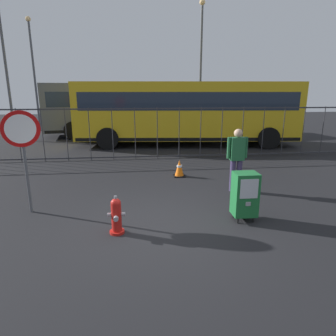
{
  "coord_description": "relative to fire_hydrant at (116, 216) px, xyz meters",
  "views": [
    {
      "loc": [
        -0.42,
        -5.26,
        2.62
      ],
      "look_at": [
        0.3,
        1.2,
        0.9
      ],
      "focal_mm": 31.44,
      "sensor_mm": 36.0,
      "label": 1
    }
  ],
  "objects": [
    {
      "name": "ground_plane",
      "position": [
        0.82,
        0.11,
        -0.35
      ],
      "size": [
        60.0,
        60.0,
        0.0
      ],
      "primitive_type": "plane",
      "color": "black"
    },
    {
      "name": "fire_hydrant",
      "position": [
        0.0,
        0.0,
        0.0
      ],
      "size": [
        0.33,
        0.32,
        0.75
      ],
      "color": "red",
      "rests_on": "ground_plane"
    },
    {
      "name": "newspaper_box_primary",
      "position": [
        2.59,
        0.3,
        0.22
      ],
      "size": [
        0.48,
        0.42,
        1.02
      ],
      "color": "black",
      "rests_on": "ground_plane"
    },
    {
      "name": "stop_sign",
      "position": [
        -1.95,
        1.22,
        1.25
      ],
      "size": [
        0.71,
        0.31,
        2.23
      ],
      "color": "#4C4F54",
      "rests_on": "ground_plane"
    },
    {
      "name": "pedestrian",
      "position": [
        3.02,
        2.11,
        0.6
      ],
      "size": [
        0.55,
        0.22,
        1.67
      ],
      "color": "#382D51",
      "rests_on": "ground_plane"
    },
    {
      "name": "traffic_cone",
      "position": [
        1.74,
        3.64,
        -0.09
      ],
      "size": [
        0.36,
        0.36,
        0.53
      ],
      "color": "black",
      "rests_on": "ground_plane"
    },
    {
      "name": "fence_barrier",
      "position": [
        0.82,
        6.2,
        0.67
      ],
      "size": [
        18.03,
        0.04,
        2.0
      ],
      "color": "#2D2D33",
      "rests_on": "ground_plane"
    },
    {
      "name": "bus_near",
      "position": [
        2.92,
        9.2,
        1.36
      ],
      "size": [
        10.69,
        3.57,
        3.0
      ],
      "rotation": [
        0.0,
        0.0,
        -0.1
      ],
      "color": "gold",
      "rests_on": "ground_plane"
    },
    {
      "name": "bus_far",
      "position": [
        0.48,
        13.14,
        1.36
      ],
      "size": [
        10.75,
        4.01,
        3.0
      ],
      "rotation": [
        0.0,
        0.0,
        0.15
      ],
      "color": "#4C5156",
      "rests_on": "ground_plane"
    },
    {
      "name": "street_light_near_left",
      "position": [
        -5.95,
        15.44,
        3.72
      ],
      "size": [
        0.32,
        0.32,
        7.02
      ],
      "color": "#4C4F54",
      "rests_on": "ground_plane"
    },
    {
      "name": "street_light_near_right",
      "position": [
        -6.16,
        11.68,
        4.24
      ],
      "size": [
        0.32,
        0.32,
        8.04
      ],
      "color": "#4C4F54",
      "rests_on": "ground_plane"
    },
    {
      "name": "street_light_far_left",
      "position": [
        4.26,
        12.42,
        3.94
      ],
      "size": [
        0.32,
        0.32,
        7.46
      ],
      "color": "#4C4F54",
      "rests_on": "ground_plane"
    }
  ]
}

